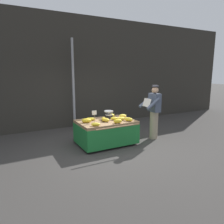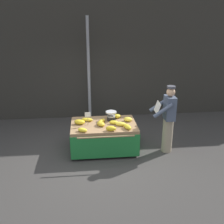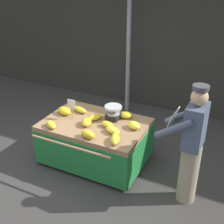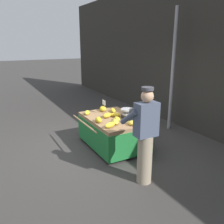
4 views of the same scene
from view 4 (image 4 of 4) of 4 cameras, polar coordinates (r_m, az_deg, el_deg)
The scene contains 18 objects.
ground_plane at distance 5.74m, azimuth -4.47°, elevation -8.34°, with size 60.00×60.00×0.00m, color #383533.
back_wall at distance 6.98m, azimuth 18.72°, elevation 13.14°, with size 16.00×0.24×4.20m, color #2D2B26.
street_pole at distance 6.72m, azimuth 14.36°, elevation 9.46°, with size 0.09×0.09×3.28m, color gray.
banana_cart at distance 5.58m, azimuth 0.37°, elevation -3.21°, with size 1.65×1.33×0.72m.
weighing_scale at distance 5.42m, azimuth 3.60°, elevation -0.40°, with size 0.28×0.28×0.23m.
price_sign at distance 5.76m, azimuth -1.96°, elevation 1.98°, with size 0.14×0.01×0.34m.
banana_bunch_0 at distance 5.08m, azimuth 0.85°, elevation -2.33°, with size 0.13×0.27×0.10m, color yellow.
banana_bunch_1 at distance 5.50m, azimuth -1.21°, elevation -0.79°, with size 0.16×0.25×0.11m, color gold.
banana_bunch_2 at distance 5.27m, azimuth 1.24°, elevation -1.65°, with size 0.12×0.22×0.09m, color yellow.
banana_bunch_3 at distance 4.87m, azimuth -0.47°, elevation -3.12°, with size 0.12×0.29×0.11m, color yellow.
banana_bunch_4 at distance 5.57m, azimuth 0.83°, elevation -0.65°, with size 0.12×0.25×0.10m, color gold.
banana_bunch_5 at distance 5.94m, azimuth 0.26°, elevation 0.42°, with size 0.11×0.30×0.09m, color yellow.
banana_bunch_6 at distance 6.02m, azimuth -2.17°, elevation 0.79°, with size 0.17×0.28×0.12m, color gold.
banana_bunch_7 at distance 5.37m, azimuth 5.73°, elevation -1.31°, with size 0.17×0.21×0.11m, color yellow.
banana_bunch_8 at distance 5.18m, azimuth -3.26°, elevation -1.86°, with size 0.13×0.24×0.12m, color gold.
banana_bunch_9 at distance 5.77m, azimuth -6.01°, elevation -0.13°, with size 0.12×0.25×0.09m, color yellow.
banana_bunch_10 at distance 5.03m, azimuth 4.83°, elevation -2.51°, with size 0.16×0.22×0.11m, color yellow.
vendor_person at distance 4.08m, azimuth 7.95°, elevation -5.68°, with size 0.59×0.52×1.71m.
Camera 4 is at (4.77, -2.10, 2.41)m, focal length 38.06 mm.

